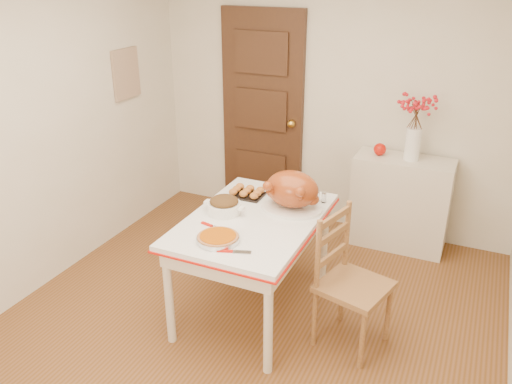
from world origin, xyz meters
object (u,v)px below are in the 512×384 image
at_px(chair_oak, 354,283).
at_px(kitchen_table, 253,265).
at_px(turkey_platter, 292,191).
at_px(pumpkin_pie, 218,237).
at_px(sideboard, 400,203).

bearing_deg(chair_oak, kitchen_table, 99.68).
xyz_separation_m(kitchen_table, chair_oak, (0.77, -0.07, 0.09)).
bearing_deg(turkey_platter, kitchen_table, -108.95).
height_order(kitchen_table, chair_oak, chair_oak).
bearing_deg(kitchen_table, turkey_platter, 51.46).
distance_m(kitchen_table, turkey_platter, 0.62).
bearing_deg(pumpkin_pie, kitchen_table, 80.87).
relative_size(sideboard, kitchen_table, 0.66).
relative_size(chair_oak, pumpkin_pie, 3.45).
xyz_separation_m(turkey_platter, pumpkin_pie, (-0.26, -0.65, -0.12)).
distance_m(turkey_platter, pumpkin_pie, 0.71).
relative_size(turkey_platter, pumpkin_pie, 1.63).
bearing_deg(pumpkin_pie, sideboard, 65.20).
relative_size(kitchen_table, turkey_platter, 2.84).
bearing_deg(sideboard, turkey_platter, -116.28).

